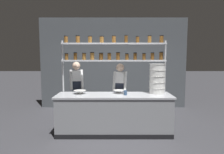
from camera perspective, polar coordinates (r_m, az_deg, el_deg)
name	(u,v)px	position (r m, az deg, el deg)	size (l,w,h in m)	color
ground_plane	(113,133)	(4.91, 0.39, -15.65)	(40.00, 40.00, 0.00)	#3D3D42
back_wall	(113,63)	(7.00, 0.20, 3.90)	(5.07, 0.12, 3.12)	#4C5156
prep_counter	(113,114)	(4.75, 0.39, -10.50)	(2.67, 0.76, 0.92)	gray
spice_shelf_unit	(113,54)	(4.89, 0.31, 6.52)	(2.56, 0.28, 2.32)	#B7BABF
chef_left	(76,88)	(5.49, -10.24, -3.09)	(0.41, 0.33, 1.66)	black
chef_center	(119,90)	(5.25, 2.15, -3.72)	(0.40, 0.33, 1.62)	black
container_stack	(157,79)	(4.87, 12.61, -0.45)	(0.38, 0.38, 0.71)	white
prep_bowl_near_left	(118,92)	(4.82, 1.84, -4.20)	(0.28, 0.28, 0.08)	silver
prep_bowl_center_front	(79,92)	(4.80, -9.32, -4.28)	(0.30, 0.30, 0.08)	silver
serving_cup_front	(125,93)	(4.58, 3.67, -4.52)	(0.08, 0.08, 0.11)	#334C70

